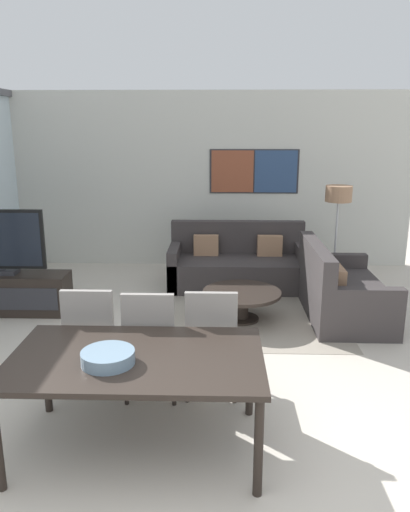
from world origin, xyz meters
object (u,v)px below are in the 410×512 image
(coffee_table, at_px, (242,298))
(sofa_main, at_px, (238,266))
(fruit_bowl, at_px, (108,357))
(dining_table, at_px, (137,364))
(dining_chair_right, at_px, (211,339))
(television, at_px, (0,242))
(sofa_side, at_px, (338,294))
(tv_console, at_px, (5,293))
(dining_chair_left, at_px, (93,336))
(floor_lamp, at_px, (338,201))
(dining_chair_centre, at_px, (151,341))

(coffee_table, bearing_deg, sofa_main, 90.00)
(coffee_table, bearing_deg, fruit_bowl, -111.20)
(dining_table, distance_m, dining_chair_right, 0.90)
(television, distance_m, sofa_side, 4.15)
(television, xyz_separation_m, coffee_table, (2.93, -0.17, -0.62))
(sofa_main, bearing_deg, television, -157.90)
(tv_console, relative_size, fruit_bowl, 4.41)
(dining_chair_left, distance_m, fruit_bowl, 0.98)
(sofa_main, relative_size, fruit_bowl, 5.48)
(sofa_side, relative_size, dining_table, 0.91)
(sofa_side, distance_m, dining_chair_right, 2.43)
(tv_console, bearing_deg, dining_chair_right, -36.43)
(tv_console, bearing_deg, fruit_bowl, -55.33)
(sofa_side, relative_size, dining_chair_left, 1.62)
(dining_table, relative_size, dining_chair_left, 1.79)
(floor_lamp, bearing_deg, dining_chair_right, -119.39)
(dining_table, height_order, dining_chair_left, dining_chair_left)
(fruit_bowl, bearing_deg, floor_lamp, 58.52)
(fruit_bowl, bearing_deg, dining_chair_left, 110.94)
(sofa_main, xyz_separation_m, fruit_bowl, (-1.01, -3.97, 0.49))
(tv_console, height_order, television, television)
(sofa_side, distance_m, coffee_table, 1.18)
(dining_chair_centre, distance_m, dining_chair_right, 0.51)
(fruit_bowl, relative_size, floor_lamp, 0.24)
(sofa_side, distance_m, dining_table, 3.34)
(sofa_main, height_order, coffee_table, sofa_main)
(television, xyz_separation_m, dining_chair_centre, (2.09, -1.97, -0.37))
(tv_console, xyz_separation_m, sofa_side, (4.10, -0.02, 0.03))
(television, relative_size, sofa_side, 0.69)
(tv_console, xyz_separation_m, dining_chair_left, (1.58, -1.90, 0.28))
(dining_table, bearing_deg, tv_console, 128.23)
(dining_table, bearing_deg, dining_chair_centre, 90.00)
(sofa_side, bearing_deg, dining_chair_left, 126.75)
(dining_chair_left, bearing_deg, sofa_side, 36.75)
(television, xyz_separation_m, dining_chair_left, (1.58, -1.90, -0.37))
(sofa_main, bearing_deg, sofa_side, -45.94)
(television, height_order, floor_lamp, floor_lamp)
(floor_lamp, bearing_deg, sofa_side, -100.08)
(coffee_table, xyz_separation_m, dining_chair_centre, (-0.84, -1.79, 0.26))
(sofa_main, xyz_separation_m, sofa_side, (1.17, -1.21, -0.00))
(television, xyz_separation_m, fruit_bowl, (1.92, -2.78, -0.12))
(television, height_order, coffee_table, television)
(dining_table, relative_size, dining_chair_right, 1.79)
(sofa_side, height_order, coffee_table, sofa_side)
(television, bearing_deg, dining_chair_centre, -43.29)
(television, xyz_separation_m, dining_chair_right, (2.60, -1.92, -0.37))
(coffee_table, bearing_deg, sofa_side, 7.59)
(fruit_bowl, bearing_deg, sofa_main, 75.72)
(tv_console, height_order, dining_table, dining_table)
(tv_console, distance_m, coffee_table, 2.94)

